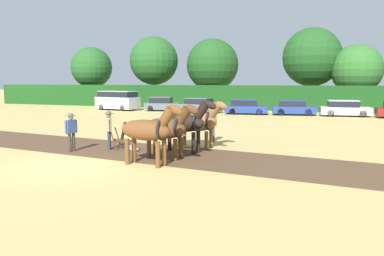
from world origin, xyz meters
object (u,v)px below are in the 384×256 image
Objects in this scene: tree_left at (154,61)px; draft_horse_trail_right at (197,121)px; church_spire at (311,61)px; tree_center_right at (357,70)px; tree_center_left at (212,65)px; parked_car_left at (162,104)px; parked_car_right at (344,109)px; tree_center at (312,57)px; farmer_at_plow at (109,127)px; parked_car_center_right at (293,108)px; draft_horse_lead_right at (167,128)px; parked_van at (117,100)px; draft_horse_trail_left at (184,123)px; parked_car_center at (246,107)px; farmer_beside_team at (212,124)px; farmer_onlooker_left at (71,129)px; plow at (127,144)px; tree_far_left at (92,68)px; draft_horse_lead_left at (148,130)px; parked_car_center_left at (200,105)px.

draft_horse_trail_right is at bearing -60.42° from tree_left.
tree_center_right is at bearing -79.37° from church_spire.
parked_car_left is (-2.12, -11.58, -4.72)m from tree_center_left.
parked_car_left is at bearing 171.84° from parked_car_right.
farmer_at_plow is (-7.39, -33.06, -5.06)m from tree_center.
parked_car_center_right is (-5.99, -9.91, -3.86)m from tree_center_right.
farmer_at_plow is at bearing -80.77° from tree_center_left.
draft_horse_lead_right reaches higher than parked_van.
parked_car_center is (-1.72, 20.94, -0.67)m from draft_horse_trail_left.
church_spire reaches higher than draft_horse_lead_right.
tree_center reaches higher than parked_car_left.
draft_horse_lead_right is at bearing -43.95° from parked_van.
church_spire is 3.29× the size of parked_car_center.
farmer_beside_team is (17.29, -28.36, -5.08)m from tree_left.
draft_horse_trail_left is at bearing 30.52° from farmer_onlooker_left.
parked_car_right is (7.37, 21.77, -0.65)m from draft_horse_trail_left.
parked_car_right reaches higher than plow.
tree_center_right is 1.73× the size of parked_car_center_right.
church_spire reaches higher than farmer_at_plow.
tree_left is 35.08m from farmer_at_plow.
church_spire is 9.51× the size of plow.
tree_far_left is 27.43m from parked_car_center.
parked_car_right is at bearing -2.84° from parked_car_center.
parked_car_left is 0.93× the size of parked_car_center.
tree_left is 2.15× the size of parked_car_center.
draft_horse_trail_left is (16.95, -31.56, -4.68)m from tree_left.
parked_van is 5.34m from parked_car_left.
parked_car_left is at bearing 149.89° from farmer_beside_team.
parked_van is at bearing 129.79° from draft_horse_lead_left.
tree_center_right is at bearing 39.81° from farmer_at_plow.
tree_center reaches higher than draft_horse_lead_left.
parked_car_center_right reaches higher than plow.
farmer_at_plow is 0.42× the size of parked_car_center.
parked_car_center_left is (-10.54, -11.01, -5.42)m from tree_center.
parked_car_center is (-1.56, 22.40, -0.58)m from draft_horse_lead_right.
parked_car_center is at bearing 3.24° from parked_car_center_left.
parked_car_left is at bearing -59.52° from tree_left.
tree_left is 11.47m from parked_van.
plow is 2.62m from farmer_onlooker_left.
parked_car_center_right is at bearing 81.98° from plow.
tree_center is 6.40× the size of plow.
plow is 0.37× the size of parked_car_left.
parked_car_left is (15.57, -9.16, -4.50)m from tree_far_left.
church_spire is at bearing 78.87° from parked_van.
tree_center is 5.82× the size of farmer_beside_team.
farmer_beside_team reaches higher than parked_car_right.
draft_horse_lead_right reaches higher than farmer_at_plow.
farmer_onlooker_left is (4.20, -35.03, -4.42)m from tree_center_left.
parked_car_center is (15.23, -10.62, -5.35)m from tree_left.
tree_left is at bearing 179.82° from tree_center_right.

